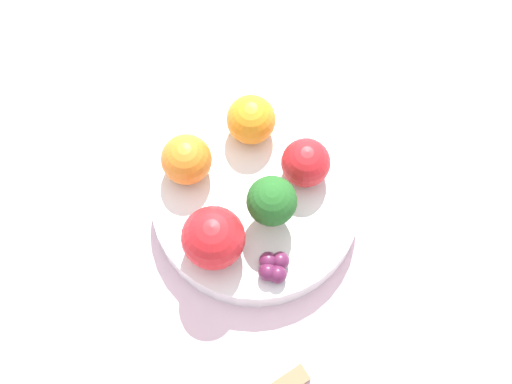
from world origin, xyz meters
name	(u,v)px	position (x,y,z in m)	size (l,w,h in m)	color
ground_plane	(256,215)	(0.00, 0.00, 0.00)	(6.00, 6.00, 0.00)	gray
table_surface	(256,212)	(0.00, 0.00, 0.01)	(1.20, 1.20, 0.02)	silver
bowl	(256,202)	(0.00, 0.00, 0.04)	(0.20, 0.20, 0.03)	white
broccoli	(273,201)	(0.00, 0.02, 0.09)	(0.05, 0.05, 0.06)	#8CB76B
apple_red	(213,238)	(0.06, 0.02, 0.08)	(0.06, 0.06, 0.06)	red
apple_green	(306,163)	(-0.05, 0.01, 0.07)	(0.05, 0.05, 0.05)	red
orange_front	(251,120)	(-0.04, -0.06, 0.07)	(0.05, 0.05, 0.05)	orange
orange_back	(186,160)	(0.04, -0.06, 0.07)	(0.05, 0.05, 0.05)	orange
grape_cluster	(273,267)	(0.03, 0.07, 0.06)	(0.03, 0.03, 0.02)	#5B1E42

